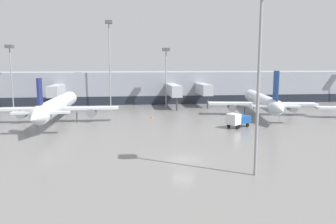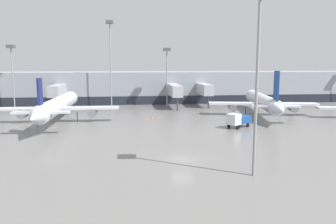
{
  "view_description": "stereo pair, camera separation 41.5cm",
  "coord_description": "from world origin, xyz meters",
  "px_view_note": "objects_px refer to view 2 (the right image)",
  "views": [
    {
      "loc": [
        -6.45,
        -37.45,
        11.34
      ],
      "look_at": [
        0.5,
        18.8,
        3.0
      ],
      "focal_mm": 35.0,
      "sensor_mm": 36.0,
      "label": 1
    },
    {
      "loc": [
        -6.04,
        -37.5,
        11.34
      ],
      "look_at": [
        0.5,
        18.8,
        3.0
      ],
      "focal_mm": 35.0,
      "sensor_mm": 36.0,
      "label": 2
    }
  ],
  "objects_px": {
    "parked_jet_3": "(263,101)",
    "traffic_cone_0": "(259,111)",
    "apron_light_mast_3": "(11,58)",
    "parked_jet_1": "(58,106)",
    "traffic_cone_2": "(152,117)",
    "apron_light_mast_1": "(110,41)",
    "apron_light_mast_5": "(259,25)",
    "apron_light_mast_7": "(167,60)",
    "service_truck_0": "(238,119)"
  },
  "relations": [
    {
      "from": "parked_jet_3",
      "to": "traffic_cone_2",
      "type": "relative_size",
      "value": 43.64
    },
    {
      "from": "apron_light_mast_1",
      "to": "apron_light_mast_7",
      "type": "distance_m",
      "value": 15.41
    },
    {
      "from": "traffic_cone_0",
      "to": "apron_light_mast_5",
      "type": "height_order",
      "value": "apron_light_mast_5"
    },
    {
      "from": "service_truck_0",
      "to": "apron_light_mast_5",
      "type": "xyz_separation_m",
      "value": [
        -6.79,
        -25.04,
        13.61
      ]
    },
    {
      "from": "traffic_cone_2",
      "to": "apron_light_mast_7",
      "type": "xyz_separation_m",
      "value": [
        5.23,
        18.15,
        12.06
      ]
    },
    {
      "from": "parked_jet_1",
      "to": "parked_jet_3",
      "type": "height_order",
      "value": "parked_jet_3"
    },
    {
      "from": "service_truck_0",
      "to": "traffic_cone_0",
      "type": "relative_size",
      "value": 7.29
    },
    {
      "from": "parked_jet_3",
      "to": "traffic_cone_2",
      "type": "height_order",
      "value": "parked_jet_3"
    },
    {
      "from": "traffic_cone_2",
      "to": "apron_light_mast_5",
      "type": "bearing_deg",
      "value": -77.72
    },
    {
      "from": "parked_jet_3",
      "to": "traffic_cone_0",
      "type": "bearing_deg",
      "value": -2.23
    },
    {
      "from": "apron_light_mast_5",
      "to": "apron_light_mast_7",
      "type": "bearing_deg",
      "value": 92.86
    },
    {
      "from": "service_truck_0",
      "to": "apron_light_mast_3",
      "type": "bearing_deg",
      "value": -69.82
    },
    {
      "from": "parked_jet_3",
      "to": "apron_light_mast_1",
      "type": "relative_size",
      "value": 1.49
    },
    {
      "from": "apron_light_mast_1",
      "to": "service_truck_0",
      "type": "bearing_deg",
      "value": -52.18
    },
    {
      "from": "parked_jet_3",
      "to": "apron_light_mast_7",
      "type": "distance_m",
      "value": 27.21
    },
    {
      "from": "traffic_cone_2",
      "to": "apron_light_mast_3",
      "type": "xyz_separation_m",
      "value": [
        -34.33,
        20.75,
        12.54
      ]
    },
    {
      "from": "parked_jet_3",
      "to": "apron_light_mast_5",
      "type": "distance_m",
      "value": 43.66
    },
    {
      "from": "traffic_cone_2",
      "to": "parked_jet_3",
      "type": "bearing_deg",
      "value": 4.17
    },
    {
      "from": "apron_light_mast_1",
      "to": "apron_light_mast_7",
      "type": "bearing_deg",
      "value": -5.36
    },
    {
      "from": "apron_light_mast_3",
      "to": "apron_light_mast_5",
      "type": "relative_size",
      "value": 0.84
    },
    {
      "from": "parked_jet_3",
      "to": "apron_light_mast_3",
      "type": "relative_size",
      "value": 2.06
    },
    {
      "from": "apron_light_mast_5",
      "to": "apron_light_mast_7",
      "type": "relative_size",
      "value": 1.24
    },
    {
      "from": "service_truck_0",
      "to": "apron_light_mast_5",
      "type": "bearing_deg",
      "value": 38.37
    },
    {
      "from": "apron_light_mast_5",
      "to": "traffic_cone_0",
      "type": "bearing_deg",
      "value": 67.27
    },
    {
      "from": "traffic_cone_0",
      "to": "apron_light_mast_5",
      "type": "xyz_separation_m",
      "value": [
        -17.85,
        -42.6,
        14.7
      ]
    },
    {
      "from": "parked_jet_1",
      "to": "traffic_cone_0",
      "type": "xyz_separation_m",
      "value": [
        44.42,
        8.13,
        -2.91
      ]
    },
    {
      "from": "traffic_cone_0",
      "to": "apron_light_mast_3",
      "type": "bearing_deg",
      "value": 166.2
    },
    {
      "from": "parked_jet_3",
      "to": "apron_light_mast_1",
      "type": "bearing_deg",
      "value": 73.11
    },
    {
      "from": "apron_light_mast_3",
      "to": "apron_light_mast_1",
      "type": "bearing_deg",
      "value": -2.82
    },
    {
      "from": "parked_jet_1",
      "to": "traffic_cone_2",
      "type": "xyz_separation_m",
      "value": [
        18.61,
        2.15,
        -2.89
      ]
    },
    {
      "from": "parked_jet_3",
      "to": "apron_light_mast_1",
      "type": "xyz_separation_m",
      "value": [
        -34.25,
        17.71,
        14.08
      ]
    },
    {
      "from": "traffic_cone_2",
      "to": "traffic_cone_0",
      "type": "bearing_deg",
      "value": 13.04
    },
    {
      "from": "parked_jet_1",
      "to": "apron_light_mast_7",
      "type": "relative_size",
      "value": 2.26
    },
    {
      "from": "service_truck_0",
      "to": "apron_light_mast_3",
      "type": "height_order",
      "value": "apron_light_mast_3"
    },
    {
      "from": "service_truck_0",
      "to": "apron_light_mast_3",
      "type": "relative_size",
      "value": 0.33
    },
    {
      "from": "service_truck_0",
      "to": "traffic_cone_2",
      "type": "distance_m",
      "value": 18.79
    },
    {
      "from": "parked_jet_3",
      "to": "traffic_cone_2",
      "type": "bearing_deg",
      "value": 104.62
    },
    {
      "from": "parked_jet_1",
      "to": "apron_light_mast_1",
      "type": "distance_m",
      "value": 27.35
    },
    {
      "from": "parked_jet_1",
      "to": "apron_light_mast_1",
      "type": "relative_size",
      "value": 1.56
    },
    {
      "from": "parked_jet_1",
      "to": "apron_light_mast_1",
      "type": "height_order",
      "value": "apron_light_mast_1"
    },
    {
      "from": "parked_jet_3",
      "to": "service_truck_0",
      "type": "relative_size",
      "value": 6.31
    },
    {
      "from": "service_truck_0",
      "to": "traffic_cone_2",
      "type": "xyz_separation_m",
      "value": [
        -14.76,
        11.58,
        -1.08
      ]
    },
    {
      "from": "parked_jet_1",
      "to": "apron_light_mast_1",
      "type": "bearing_deg",
      "value": -22.6
    },
    {
      "from": "traffic_cone_2",
      "to": "apron_light_mast_5",
      "type": "distance_m",
      "value": 40.25
    },
    {
      "from": "parked_jet_1",
      "to": "apron_light_mast_3",
      "type": "height_order",
      "value": "apron_light_mast_3"
    },
    {
      "from": "traffic_cone_2",
      "to": "apron_light_mast_3",
      "type": "relative_size",
      "value": 0.05
    },
    {
      "from": "service_truck_0",
      "to": "traffic_cone_0",
      "type": "bearing_deg",
      "value": -158.65
    },
    {
      "from": "service_truck_0",
      "to": "apron_light_mast_7",
      "type": "relative_size",
      "value": 0.34
    },
    {
      "from": "apron_light_mast_1",
      "to": "apron_light_mast_5",
      "type": "height_order",
      "value": "apron_light_mast_1"
    },
    {
      "from": "parked_jet_1",
      "to": "parked_jet_3",
      "type": "bearing_deg",
      "value": -84.32
    }
  ]
}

